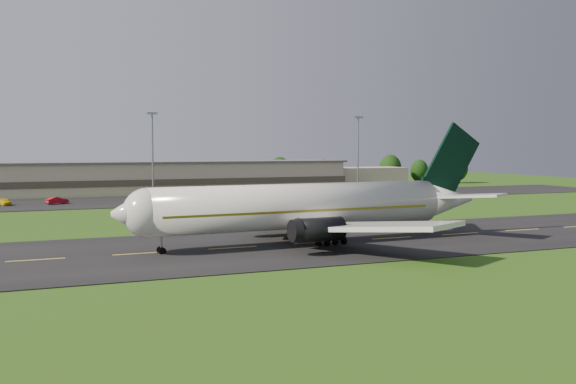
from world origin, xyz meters
name	(u,v)px	position (x,y,z in m)	size (l,w,h in m)	color
ground	(233,249)	(0.00, 0.00, 0.00)	(360.00, 360.00, 0.00)	#1F4310
taxiway	(233,248)	(0.00, 0.00, 0.05)	(220.00, 30.00, 0.10)	black
apron	(137,201)	(0.00, 72.00, 0.05)	(260.00, 30.00, 0.10)	black
airliner	(306,207)	(9.61, 0.04, 4.66)	(51.30, 42.13, 15.57)	silver
terminal	(147,178)	(6.40, 96.18, 3.99)	(145.00, 16.00, 8.40)	beige
light_mast_centre	(152,145)	(5.00, 80.00, 12.74)	(2.40, 1.20, 20.35)	gray
light_mast_east	(358,145)	(60.00, 80.00, 12.74)	(2.40, 1.20, 20.35)	gray
tree_line	(232,172)	(32.69, 106.07, 4.84)	(195.45, 8.63, 9.73)	black
service_vehicle_a	(4,202)	(-27.17, 71.54, 0.85)	(1.78, 4.42, 1.51)	yellow
service_vehicle_b	(57,200)	(-16.91, 70.60, 0.86)	(1.61, 4.60, 1.52)	#9D0A16
service_vehicle_c	(186,198)	(9.84, 66.73, 0.78)	(2.24, 4.86, 1.35)	silver
service_vehicle_d	(328,192)	(47.30, 72.03, 0.85)	(2.09, 5.14, 1.49)	orange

